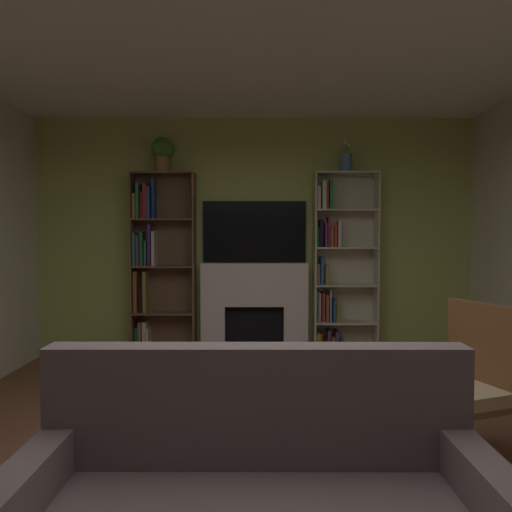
{
  "coord_description": "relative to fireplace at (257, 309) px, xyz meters",
  "views": [
    {
      "loc": [
        0.02,
        -2.97,
        1.47
      ],
      "look_at": [
        0.0,
        1.29,
        1.28
      ],
      "focal_mm": 36.96,
      "sensor_mm": 36.0,
      "label": 1
    }
  ],
  "objects": [
    {
      "name": "potted_plant",
      "position": [
        -1.05,
        -0.05,
        1.81
      ],
      "size": [
        0.25,
        0.25,
        0.39
      ],
      "color": "#A17746",
      "rests_on": "bookshelf_left"
    },
    {
      "name": "fireplace",
      "position": [
        0.0,
        0.0,
        0.0
      ],
      "size": [
        1.34,
        0.49,
        1.11
      ],
      "color": "white",
      "rests_on": "ground_plane"
    },
    {
      "name": "bookshelf_left",
      "position": [
        -1.14,
        0.0,
        0.51
      ],
      "size": [
        0.73,
        0.28,
        2.15
      ],
      "color": "brown",
      "rests_on": "ground_plane"
    },
    {
      "name": "vase_with_flowers",
      "position": [
        1.05,
        -0.05,
        1.69
      ],
      "size": [
        0.14,
        0.14,
        0.36
      ],
      "color": "teal",
      "rests_on": "bookshelf_right"
    },
    {
      "name": "coffee_table",
      "position": [
        0.02,
        -3.4,
        -0.2
      ],
      "size": [
        0.74,
        0.48,
        0.45
      ],
      "color": "brown",
      "rests_on": "ground_plane"
    },
    {
      "name": "tv",
      "position": [
        0.0,
        0.07,
        0.89
      ],
      "size": [
        1.2,
        0.06,
        0.71
      ],
      "primitive_type": "cube",
      "color": "black",
      "rests_on": "fireplace"
    },
    {
      "name": "bookshelf_right",
      "position": [
        0.95,
        -0.0,
        0.43
      ],
      "size": [
        0.73,
        0.29,
        2.15
      ],
      "color": "beige",
      "rests_on": "ground_plane"
    },
    {
      "name": "ground_plane",
      "position": [
        0.0,
        -3.11,
        -0.58
      ],
      "size": [
        7.72,
        7.72,
        0.0
      ],
      "primitive_type": "plane",
      "color": "brown"
    },
    {
      "name": "armchair",
      "position": [
        1.34,
        -2.73,
        -0.07
      ],
      "size": [
        0.74,
        0.76,
        1.01
      ],
      "color": "brown",
      "rests_on": "ground_plane"
    },
    {
      "name": "wall_back_accent",
      "position": [
        0.0,
        0.13,
        0.82
      ],
      "size": [
        5.2,
        0.06,
        2.79
      ],
      "primitive_type": "cube",
      "color": "#AFBD5F",
      "rests_on": "ground_plane"
    }
  ]
}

